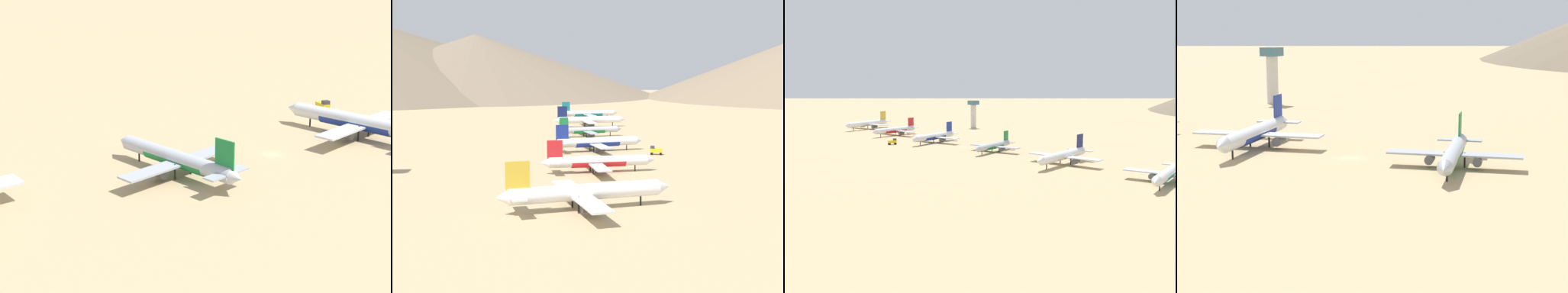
% 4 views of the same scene
% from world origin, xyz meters
% --- Properties ---
extents(ground_plane, '(1800.00, 1800.00, 0.00)m').
position_xyz_m(ground_plane, '(0.00, 0.00, 0.00)').
color(ground_plane, tan).
extents(parked_jet_0, '(48.80, 39.95, 14.13)m').
position_xyz_m(parked_jet_0, '(-20.00, -133.95, 4.76)').
color(parked_jet_0, white).
rests_on(parked_jet_0, ground).
extents(parked_jet_1, '(42.71, 34.74, 12.31)m').
position_xyz_m(parked_jet_1, '(-8.79, -81.01, 4.10)').
color(parked_jet_1, silver).
rests_on(parked_jet_1, ground).
extents(parked_jet_2, '(44.19, 36.17, 12.79)m').
position_xyz_m(parked_jet_2, '(-1.78, -28.74, 4.26)').
color(parked_jet_2, silver).
rests_on(parked_jet_2, ground).
extents(parked_jet_3, '(38.60, 31.60, 11.18)m').
position_xyz_m(parked_jet_3, '(1.46, 26.89, 3.72)').
color(parked_jet_3, '#B2B7C1').
rests_on(parked_jet_3, ground).
extents(parked_jet_4, '(47.72, 38.82, 13.75)m').
position_xyz_m(parked_jet_4, '(8.16, 79.15, 4.63)').
color(parked_jet_4, white).
rests_on(parked_jet_4, ground).
extents(parked_jet_5, '(46.07, 37.68, 13.32)m').
position_xyz_m(parked_jet_5, '(14.53, 134.44, 4.43)').
color(parked_jet_5, silver).
rests_on(parked_jet_5, ground).
extents(service_truck, '(5.63, 3.92, 3.90)m').
position_xyz_m(service_truck, '(22.70, -41.92, 2.08)').
color(service_truck, yellow).
rests_on(service_truck, ground).
extents(control_tower, '(7.20, 7.20, 23.37)m').
position_xyz_m(control_tower, '(-90.83, -78.97, 13.28)').
color(control_tower, beige).
rests_on(control_tower, ground).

